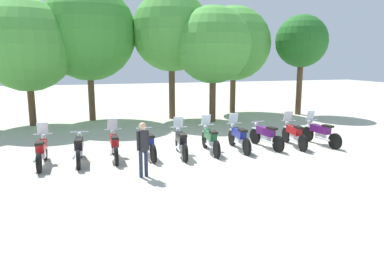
# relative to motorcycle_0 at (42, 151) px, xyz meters

# --- Properties ---
(ground_plane) EXTENTS (80.00, 80.00, 0.00)m
(ground_plane) POSITION_rel_motorcycle_0_xyz_m (5.35, -0.05, -0.52)
(ground_plane) COLOR #BCB7A8
(motorcycle_0) EXTENTS (0.62, 2.19, 1.37)m
(motorcycle_0) POSITION_rel_motorcycle_0_xyz_m (0.00, 0.00, 0.00)
(motorcycle_0) COLOR black
(motorcycle_0) RESTS_ON ground_plane
(motorcycle_1) EXTENTS (0.62, 2.19, 0.99)m
(motorcycle_1) POSITION_rel_motorcycle_0_xyz_m (1.19, 0.01, -0.01)
(motorcycle_1) COLOR black
(motorcycle_1) RESTS_ON ground_plane
(motorcycle_2) EXTENTS (0.62, 2.19, 1.37)m
(motorcycle_2) POSITION_rel_motorcycle_0_xyz_m (2.38, 0.14, 0.00)
(motorcycle_2) COLOR black
(motorcycle_2) RESTS_ON ground_plane
(motorcycle_3) EXTENTS (0.62, 2.19, 0.99)m
(motorcycle_3) POSITION_rel_motorcycle_0_xyz_m (3.57, 0.06, -0.01)
(motorcycle_3) COLOR black
(motorcycle_3) RESTS_ON ground_plane
(motorcycle_4) EXTENTS (0.62, 2.19, 1.37)m
(motorcycle_4) POSITION_rel_motorcycle_0_xyz_m (4.76, -0.12, 0.00)
(motorcycle_4) COLOR black
(motorcycle_4) RESTS_ON ground_plane
(motorcycle_5) EXTENTS (0.62, 2.19, 1.37)m
(motorcycle_5) POSITION_rel_motorcycle_0_xyz_m (5.95, 0.04, 0.00)
(motorcycle_5) COLOR black
(motorcycle_5) RESTS_ON ground_plane
(motorcycle_6) EXTENTS (0.62, 2.19, 1.37)m
(motorcycle_6) POSITION_rel_motorcycle_0_xyz_m (7.14, 0.06, 0.00)
(motorcycle_6) COLOR black
(motorcycle_6) RESTS_ON ground_plane
(motorcycle_7) EXTENTS (0.62, 2.18, 0.99)m
(motorcycle_7) POSITION_rel_motorcycle_0_xyz_m (8.32, 0.08, -0.01)
(motorcycle_7) COLOR black
(motorcycle_7) RESTS_ON ground_plane
(motorcycle_8) EXTENTS (0.66, 2.19, 1.37)m
(motorcycle_8) POSITION_rel_motorcycle_0_xyz_m (9.52, -0.04, 0.00)
(motorcycle_8) COLOR black
(motorcycle_8) RESTS_ON ground_plane
(motorcycle_9) EXTENTS (0.62, 2.18, 1.37)m
(motorcycle_9) POSITION_rel_motorcycle_0_xyz_m (10.70, -0.14, 0.00)
(motorcycle_9) COLOR black
(motorcycle_9) RESTS_ON ground_plane
(person_0) EXTENTS (0.41, 0.27, 1.67)m
(person_0) POSITION_rel_motorcycle_0_xyz_m (3.04, -2.15, 0.46)
(person_0) COLOR #232D4C
(person_0) RESTS_ON ground_plane
(tree_1) EXTENTS (4.77, 4.77, 6.59)m
(tree_1) POSITION_rel_motorcycle_0_xyz_m (-1.22, 8.17, 3.68)
(tree_1) COLOR brown
(tree_1) RESTS_ON ground_plane
(tree_2) EXTENTS (5.32, 5.32, 7.60)m
(tree_2) POSITION_rel_motorcycle_0_xyz_m (1.89, 8.98, 4.42)
(tree_2) COLOR brown
(tree_2) RESTS_ON ground_plane
(tree_3) EXTENTS (4.55, 4.55, 7.33)m
(tree_3) POSITION_rel_motorcycle_0_xyz_m (6.48, 8.26, 4.52)
(tree_3) COLOR brown
(tree_3) RESTS_ON ground_plane
(tree_4) EXTENTS (4.23, 4.23, 6.38)m
(tree_4) POSITION_rel_motorcycle_0_xyz_m (8.41, 6.56, 3.73)
(tree_4) COLOR brown
(tree_4) RESTS_ON ground_plane
(tree_5) EXTENTS (4.72, 4.72, 6.85)m
(tree_5) POSITION_rel_motorcycle_0_xyz_m (10.88, 9.45, 3.96)
(tree_5) COLOR brown
(tree_5) RESTS_ON ground_plane
(tree_6) EXTENTS (3.23, 3.23, 6.22)m
(tree_6) POSITION_rel_motorcycle_0_xyz_m (14.64, 7.57, 4.05)
(tree_6) COLOR brown
(tree_6) RESTS_ON ground_plane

